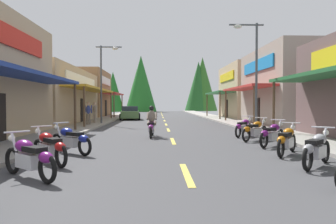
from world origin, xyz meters
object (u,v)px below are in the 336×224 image
object	(u,v)px
motorcycle_parked_left_2	(29,157)
streetlamp_left	(105,73)
motorcycle_parked_left_3	(49,146)
rider_cruising_lead	(152,124)
pedestrian_waiting	(88,112)
motorcycle_parked_right_2	(287,140)
parked_car_curbside	(130,113)
motorcycle_parked_right_1	(317,148)
motorcycle_parked_right_3	(272,134)
motorcycle_parked_right_5	(244,127)
motorcycle_parked_right_4	(255,130)
motorcycle_parked_left_4	(71,139)
streetlamp_right	(252,62)
pedestrian_by_shop	(95,111)

from	to	relation	value
motorcycle_parked_left_2	streetlamp_left	bearing A→B (deg)	-45.92
streetlamp_left	motorcycle_parked_left_3	xyz separation A→B (m)	(1.17, -16.10, -3.56)
rider_cruising_lead	pedestrian_waiting	bearing A→B (deg)	34.02
motorcycle_parked_right_2	parked_car_curbside	size ratio (longest dim) A/B	0.40
motorcycle_parked_right_1	pedestrian_waiting	distance (m)	17.92
streetlamp_left	motorcycle_parked_left_3	bearing A→B (deg)	-85.84
motorcycle_parked_right_1	motorcycle_parked_right_3	distance (m)	3.94
motorcycle_parked_right_1	motorcycle_parked_right_5	world-z (taller)	same
motorcycle_parked_left_3	motorcycle_parked_right_1	bearing A→B (deg)	-136.82
motorcycle_parked_left_2	motorcycle_parked_right_2	bearing A→B (deg)	-117.12
motorcycle_parked_right_4	rider_cruising_lead	bearing A→B (deg)	118.78
motorcycle_parked_right_4	parked_car_curbside	xyz separation A→B (m)	(-7.24, 18.67, 0.20)
motorcycle_parked_right_4	motorcycle_parked_left_4	world-z (taller)	same
streetlamp_left	motorcycle_parked_left_4	distance (m)	14.86
motorcycle_parked_right_4	motorcycle_parked_left_3	xyz separation A→B (m)	(-7.37, -5.16, 0.00)
motorcycle_parked_right_3	parked_car_curbside	xyz separation A→B (m)	(-7.33, 20.53, 0.20)
motorcycle_parked_right_2	motorcycle_parked_left_2	size ratio (longest dim) A/B	1.04
streetlamp_left	parked_car_curbside	size ratio (longest dim) A/B	1.42
streetlamp_right	pedestrian_by_shop	world-z (taller)	streetlamp_right
motorcycle_parked_right_4	motorcycle_parked_left_3	bearing A→B (deg)	172.91
motorcycle_parked_left_2	pedestrian_by_shop	world-z (taller)	pedestrian_by_shop
rider_cruising_lead	motorcycle_parked_right_2	bearing A→B (deg)	-138.14
motorcycle_parked_left_2	motorcycle_parked_left_4	world-z (taller)	same
motorcycle_parked_right_5	pedestrian_waiting	bearing A→B (deg)	88.86
motorcycle_parked_right_2	rider_cruising_lead	bearing A→B (deg)	76.28
streetlamp_right	motorcycle_parked_left_2	bearing A→B (deg)	-126.93
motorcycle_parked_right_1	motorcycle_parked_right_5	xyz separation A→B (m)	(0.18, 7.55, 0.00)
streetlamp_right	motorcycle_parked_right_1	distance (m)	10.81
rider_cruising_lead	parked_car_curbside	xyz separation A→B (m)	(-2.56, 17.05, 0.03)
streetlamp_right	motorcycle_parked_right_5	world-z (taller)	streetlamp_right
streetlamp_left	motorcycle_parked_right_3	xyz separation A→B (m)	(8.63, -12.79, -3.56)
streetlamp_left	pedestrian_waiting	xyz separation A→B (m)	(-1.00, -1.45, -3.00)
motorcycle_parked_right_3	pedestrian_waiting	distance (m)	14.90
rider_cruising_lead	pedestrian_by_shop	size ratio (longest dim) A/B	1.20
motorcycle_parked_left_2	pedestrian_waiting	world-z (taller)	pedestrian_waiting
motorcycle_parked_right_5	pedestrian_by_shop	bearing A→B (deg)	82.13
motorcycle_parked_right_2	parked_car_curbside	xyz separation A→B (m)	(-7.07, 22.51, 0.20)
motorcycle_parked_right_3	pedestrian_waiting	size ratio (longest dim) A/B	0.89
motorcycle_parked_right_2	motorcycle_parked_right_5	size ratio (longest dim) A/B	1.01
motorcycle_parked_right_1	parked_car_curbside	size ratio (longest dim) A/B	0.37
motorcycle_parked_left_3	motorcycle_parked_left_4	distance (m)	1.73
motorcycle_parked_right_2	motorcycle_parked_left_3	xyz separation A→B (m)	(-7.20, -1.33, 0.00)
motorcycle_parked_right_2	motorcycle_parked_right_1	bearing A→B (deg)	-144.00
motorcycle_parked_right_2	motorcycle_parked_left_2	bearing A→B (deg)	149.71
motorcycle_parked_right_1	motorcycle_parked_left_4	bearing A→B (deg)	115.52
rider_cruising_lead	pedestrian_by_shop	world-z (taller)	pedestrian_by_shop
streetlamp_right	motorcycle_parked_left_3	bearing A→B (deg)	-131.96
motorcycle_parked_left_3	pedestrian_by_shop	xyz separation A→B (m)	(-2.08, 16.61, 0.56)
motorcycle_parked_left_2	motorcycle_parked_left_3	size ratio (longest dim) A/B	1.03
motorcycle_parked_left_4	parked_car_curbside	bearing A→B (deg)	-51.13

